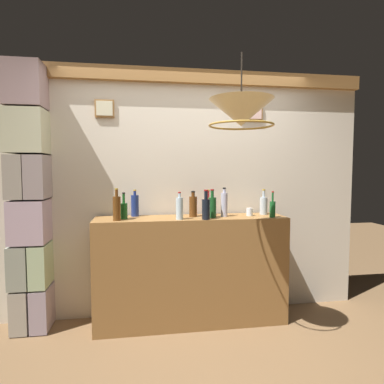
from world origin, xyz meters
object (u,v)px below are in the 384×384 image
(liquor_bottle_vermouth, at_px, (179,208))
(liquor_bottle_mezcal, at_px, (193,206))
(liquor_bottle_whiskey, at_px, (117,208))
(liquor_bottle_amaro, at_px, (272,208))
(pendant_lamp, at_px, (241,113))
(liquor_bottle_vodka, at_px, (224,204))
(glass_tumbler_rocks, at_px, (250,212))
(liquor_bottle_brandy, at_px, (124,210))
(liquor_bottle_rye, at_px, (212,207))
(liquor_bottle_gin, at_px, (135,205))
(liquor_bottle_scotch, at_px, (264,205))
(liquor_bottle_tequila, at_px, (208,206))
(liquor_bottle_port, at_px, (206,208))

(liquor_bottle_vermouth, bearing_deg, liquor_bottle_mezcal, 45.29)
(liquor_bottle_whiskey, bearing_deg, liquor_bottle_amaro, -1.06)
(liquor_bottle_vermouth, bearing_deg, pendant_lamp, -52.10)
(liquor_bottle_vodka, height_order, glass_tumbler_rocks, liquor_bottle_vodka)
(liquor_bottle_brandy, bearing_deg, liquor_bottle_amaro, -4.44)
(liquor_bottle_rye, bearing_deg, liquor_bottle_vodka, 21.09)
(liquor_bottle_vermouth, bearing_deg, liquor_bottle_gin, 146.90)
(liquor_bottle_vermouth, bearing_deg, liquor_bottle_whiskey, 178.00)
(liquor_bottle_scotch, xyz_separation_m, liquor_bottle_rye, (-0.57, -0.13, 0.01))
(liquor_bottle_rye, xyz_separation_m, pendant_lamp, (0.09, -0.61, 0.79))
(liquor_bottle_gin, bearing_deg, liquor_bottle_rye, -15.28)
(liquor_bottle_tequila, distance_m, liquor_bottle_amaro, 0.64)
(liquor_bottle_tequila, height_order, liquor_bottle_gin, liquor_bottle_gin)
(liquor_bottle_mezcal, height_order, liquor_bottle_gin, liquor_bottle_gin)
(liquor_bottle_whiskey, bearing_deg, liquor_bottle_scotch, 6.81)
(pendant_lamp, bearing_deg, liquor_bottle_gin, 135.87)
(liquor_bottle_mezcal, xyz_separation_m, glass_tumbler_rocks, (0.57, -0.03, -0.07))
(liquor_bottle_rye, xyz_separation_m, liquor_bottle_brandy, (-0.84, 0.04, -0.02))
(liquor_bottle_vodka, distance_m, liquor_bottle_scotch, 0.45)
(liquor_bottle_port, distance_m, liquor_bottle_vodka, 0.27)
(liquor_bottle_scotch, bearing_deg, liquor_bottle_whiskey, -173.19)
(liquor_bottle_scotch, bearing_deg, liquor_bottle_vermouth, -167.71)
(liquor_bottle_whiskey, relative_size, liquor_bottle_rye, 1.07)
(liquor_bottle_tequila, xyz_separation_m, liquor_bottle_port, (-0.08, -0.29, 0.01))
(liquor_bottle_rye, xyz_separation_m, liquor_bottle_gin, (-0.74, 0.20, 0.00))
(liquor_bottle_amaro, height_order, liquor_bottle_vermouth, liquor_bottle_vermouth)
(liquor_bottle_whiskey, distance_m, glass_tumbler_rocks, 1.30)
(pendant_lamp, bearing_deg, liquor_bottle_rye, 98.66)
(liquor_bottle_whiskey, xyz_separation_m, liquor_bottle_mezcal, (0.73, 0.13, -0.01))
(liquor_bottle_amaro, height_order, liquor_bottle_vodka, liquor_bottle_vodka)
(liquor_bottle_tequila, height_order, liquor_bottle_whiskey, liquor_bottle_whiskey)
(liquor_bottle_amaro, bearing_deg, liquor_bottle_vodka, 164.34)
(liquor_bottle_vodka, xyz_separation_m, liquor_bottle_scotch, (0.44, 0.08, -0.03))
(liquor_bottle_mezcal, xyz_separation_m, liquor_bottle_rye, (0.17, -0.09, 0.00))
(liquor_bottle_mezcal, xyz_separation_m, pendant_lamp, (0.27, -0.69, 0.79))
(liquor_bottle_amaro, xyz_separation_m, liquor_bottle_brandy, (-1.43, 0.11, -0.00))
(liquor_bottle_port, relative_size, liquor_bottle_vodka, 0.97)
(liquor_bottle_port, bearing_deg, pendant_lamp, -70.38)
(liquor_bottle_whiskey, distance_m, pendant_lamp, 1.38)
(liquor_bottle_vermouth, bearing_deg, liquor_bottle_vodka, 14.52)
(liquor_bottle_whiskey, bearing_deg, liquor_bottle_gin, 57.56)
(liquor_bottle_whiskey, xyz_separation_m, pendant_lamp, (0.99, -0.56, 0.78))
(liquor_bottle_scotch, relative_size, liquor_bottle_brandy, 1.04)
(liquor_bottle_vodka, relative_size, liquor_bottle_mezcal, 1.13)
(liquor_bottle_vodka, xyz_separation_m, glass_tumbler_rocks, (0.26, 0.01, -0.08))
(liquor_bottle_vodka, bearing_deg, liquor_bottle_gin, 170.19)
(liquor_bottle_tequila, relative_size, liquor_bottle_rye, 0.95)
(liquor_bottle_amaro, bearing_deg, liquor_bottle_scotch, 93.46)
(pendant_lamp, bearing_deg, liquor_bottle_vermouth, 127.90)
(liquor_bottle_brandy, bearing_deg, liquor_bottle_mezcal, 4.42)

